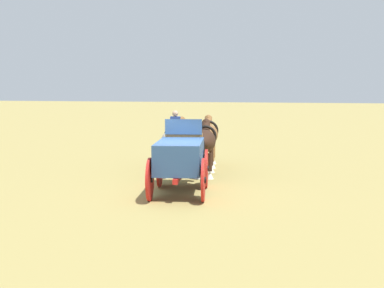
{
  "coord_description": "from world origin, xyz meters",
  "views": [
    {
      "loc": [
        -16.41,
        -4.54,
        3.55
      ],
      "look_at": [
        4.44,
        0.7,
        1.2
      ],
      "focal_mm": 47.99,
      "sensor_mm": 36.0,
      "label": 1
    }
  ],
  "objects": [
    {
      "name": "draft_horse_rear_near",
      "position": [
        3.64,
        1.3,
        1.35
      ],
      "size": [
        3.03,
        1.25,
        2.22
      ],
      "color": "#9E998E",
      "rests_on": "ground"
    },
    {
      "name": "draft_horse_rear_off",
      "position": [
        3.86,
        0.02,
        1.36
      ],
      "size": [
        3.19,
        1.3,
        2.23
      ],
      "color": "#331E14",
      "rests_on": "ground"
    },
    {
      "name": "draft_horse_lead_off",
      "position": [
        6.41,
        0.48,
        1.39
      ],
      "size": [
        2.95,
        1.31,
        2.27
      ],
      "color": "brown",
      "rests_on": "ground"
    },
    {
      "name": "ground_plane",
      "position": [
        0.0,
        0.0,
        0.0
      ],
      "size": [
        220.0,
        220.0,
        0.0
      ],
      "primitive_type": "plane",
      "color": "#9E8C4C"
    },
    {
      "name": "draft_horse_lead_near",
      "position": [
        6.2,
        1.76,
        1.31
      ],
      "size": [
        3.05,
        1.23,
        2.18
      ],
      "color": "brown",
      "rests_on": "ground"
    },
    {
      "name": "show_wagon",
      "position": [
        0.14,
        0.03,
        1.23
      ],
      "size": [
        6.0,
        2.39,
        2.74
      ],
      "color": "#2D4C7A",
      "rests_on": "ground"
    }
  ]
}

